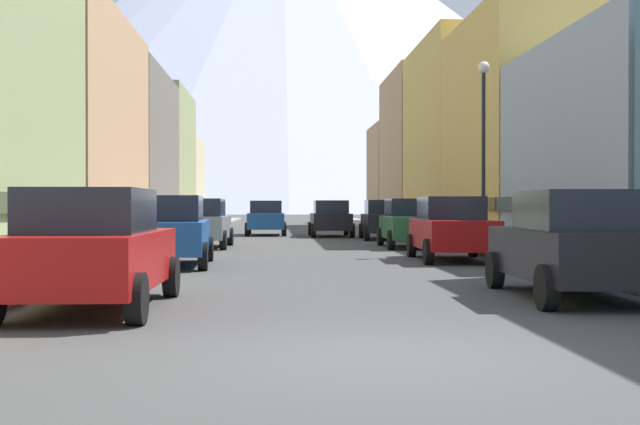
# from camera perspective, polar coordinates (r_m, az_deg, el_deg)

# --- Properties ---
(ground_plane) EXTENTS (400.00, 400.00, 0.00)m
(ground_plane) POSITION_cam_1_polar(r_m,az_deg,el_deg) (8.57, 4.55, -9.83)
(ground_plane) COLOR #404040
(sidewalk_left) EXTENTS (2.50, 100.00, 0.15)m
(sidewalk_left) POSITION_cam_1_polar(r_m,az_deg,el_deg) (43.68, -9.84, -1.43)
(sidewalk_left) COLOR gray
(sidewalk_left) RESTS_ON ground
(sidewalk_right) EXTENTS (2.50, 100.00, 0.15)m
(sidewalk_right) POSITION_cam_1_polar(r_m,az_deg,el_deg) (44.00, 6.55, -1.41)
(sidewalk_right) COLOR gray
(sidewalk_right) RESTS_ON ground
(storefront_left_2) EXTENTS (8.94, 13.55, 9.57)m
(storefront_left_2) POSITION_cam_1_polar(r_m,az_deg,el_deg) (37.10, -19.93, 5.23)
(storefront_left_2) COLOR tan
(storefront_left_2) RESTS_ON ground
(storefront_left_3) EXTENTS (10.16, 13.06, 9.33)m
(storefront_left_3) POSITION_cam_1_polar(r_m,az_deg,el_deg) (50.30, -16.12, 3.86)
(storefront_left_3) COLOR #66605B
(storefront_left_3) RESTS_ON ground
(storefront_left_4) EXTENTS (8.94, 11.69, 9.89)m
(storefront_left_4) POSITION_cam_1_polar(r_m,az_deg,el_deg) (62.32, -13.00, 3.46)
(storefront_left_4) COLOR #8C9966
(storefront_left_4) RESTS_ON ground
(storefront_left_5) EXTENTS (8.62, 9.22, 7.23)m
(storefront_left_5) POSITION_cam_1_polar(r_m,az_deg,el_deg) (72.61, -11.45, 2.02)
(storefront_left_5) COLOR beige
(storefront_left_5) RESTS_ON ground
(storefront_right_2) EXTENTS (9.10, 11.34, 10.05)m
(storefront_right_2) POSITION_cam_1_polar(r_m,az_deg,el_deg) (39.56, 16.21, 5.29)
(storefront_right_2) COLOR #D8B259
(storefront_right_2) RESTS_ON ground
(storefront_right_3) EXTENTS (9.04, 12.74, 11.29)m
(storefront_right_3) POSITION_cam_1_polar(r_m,az_deg,el_deg) (51.13, 11.68, 4.89)
(storefront_right_3) COLOR #D8B259
(storefront_right_3) RESTS_ON ground
(storefront_right_4) EXTENTS (9.17, 12.34, 11.48)m
(storefront_right_4) POSITION_cam_1_polar(r_m,az_deg,el_deg) (63.72, 8.76, 4.11)
(storefront_right_4) COLOR tan
(storefront_right_4) RESTS_ON ground
(storefront_right_5) EXTENTS (7.91, 9.24, 8.64)m
(storefront_right_5) POSITION_cam_1_polar(r_m,az_deg,el_deg) (74.45, 6.52, 2.52)
(storefront_right_5) COLOR tan
(storefront_right_5) RESTS_ON ground
(car_left_0) EXTENTS (2.10, 4.42, 1.78)m
(car_left_0) POSITION_cam_1_polar(r_m,az_deg,el_deg) (12.58, -15.40, -2.42)
(car_left_0) COLOR #9E1111
(car_left_0) RESTS_ON ground
(car_left_1) EXTENTS (2.20, 4.46, 1.78)m
(car_left_1) POSITION_cam_1_polar(r_m,az_deg,el_deg) (21.30, -10.31, -1.23)
(car_left_1) COLOR #19478C
(car_left_1) RESTS_ON ground
(car_left_2) EXTENTS (2.13, 4.43, 1.78)m
(car_left_2) POSITION_cam_1_polar(r_m,az_deg,el_deg) (30.31, -8.17, -0.72)
(car_left_2) COLOR slate
(car_left_2) RESTS_ON ground
(car_right_0) EXTENTS (2.20, 4.46, 1.78)m
(car_right_0) POSITION_cam_1_polar(r_m,az_deg,el_deg) (14.26, 17.10, -2.09)
(car_right_0) COLOR black
(car_right_0) RESTS_ON ground
(car_right_1) EXTENTS (2.18, 4.46, 1.78)m
(car_right_1) POSITION_cam_1_polar(r_m,az_deg,el_deg) (23.39, 9.06, -1.07)
(car_right_1) COLOR #9E1111
(car_right_1) RESTS_ON ground
(car_right_2) EXTENTS (2.13, 4.43, 1.78)m
(car_right_2) POSITION_cam_1_polar(r_m,az_deg,el_deg) (30.36, 6.24, -0.71)
(car_right_2) COLOR #265933
(car_right_2) RESTS_ON ground
(car_right_3) EXTENTS (2.20, 4.46, 1.78)m
(car_right_3) POSITION_cam_1_polar(r_m,az_deg,el_deg) (37.55, 4.44, -0.48)
(car_right_3) COLOR black
(car_right_3) RESTS_ON ground
(car_driving_0) EXTENTS (2.06, 4.40, 1.78)m
(car_driving_0) POSITION_cam_1_polar(r_m,az_deg,el_deg) (40.79, 0.73, -0.40)
(car_driving_0) COLOR black
(car_driving_0) RESTS_ON ground
(car_driving_1) EXTENTS (2.06, 4.40, 1.78)m
(car_driving_1) POSITION_cam_1_polar(r_m,az_deg,el_deg) (42.88, -3.73, -0.36)
(car_driving_1) COLOR #19478C
(car_driving_1) RESTS_ON ground
(trash_bin_right) EXTENTS (0.59, 0.59, 0.98)m
(trash_bin_right) POSITION_cam_1_polar(r_m,az_deg,el_deg) (19.00, 20.08, -2.23)
(trash_bin_right) COLOR #4C5156
(trash_bin_right) RESTS_ON sidewalk_right
(potted_plant_1) EXTENTS (0.60, 0.60, 0.84)m
(potted_plant_1) POSITION_cam_1_polar(r_m,az_deg,el_deg) (26.65, 14.65, -1.50)
(potted_plant_1) COLOR #4C4C51
(potted_plant_1) RESTS_ON sidewalk_right
(potted_plant_2) EXTENTS (0.50, 0.50, 0.84)m
(potted_plant_2) POSITION_cam_1_polar(r_m,az_deg,el_deg) (22.11, 18.47, -1.97)
(potted_plant_2) COLOR brown
(potted_plant_2) RESTS_ON sidewalk_right
(pedestrian_0) EXTENTS (0.36, 0.36, 1.69)m
(pedestrian_0) POSITION_cam_1_polar(r_m,az_deg,el_deg) (30.60, -12.74, -0.65)
(pedestrian_0) COLOR brown
(pedestrian_0) RESTS_ON sidewalk_left
(streetlamp_right) EXTENTS (0.36, 0.36, 5.86)m
(streetlamp_right) POSITION_cam_1_polar(r_m,az_deg,el_deg) (26.37, 11.19, 5.82)
(streetlamp_right) COLOR black
(streetlamp_right) RESTS_ON sidewalk_right
(mountain_backdrop) EXTENTS (259.08, 259.08, 104.74)m
(mountain_backdrop) POSITION_cam_1_polar(r_m,az_deg,el_deg) (273.14, -2.60, 11.22)
(mountain_backdrop) COLOR silver
(mountain_backdrop) RESTS_ON ground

